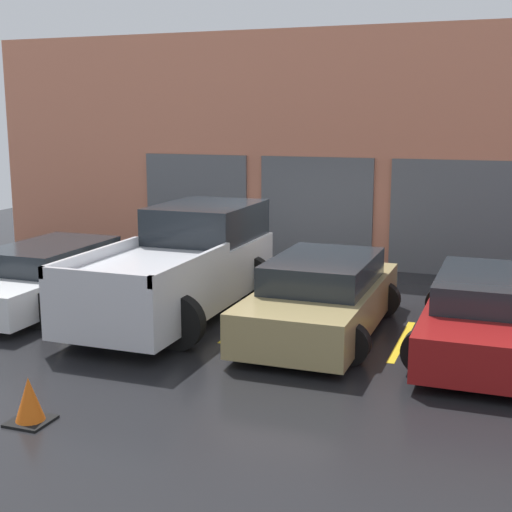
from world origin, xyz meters
The scene contains 10 objects.
ground_plane centered at (0.00, 0.00, 0.00)m, with size 28.00×28.00×0.00m, color black.
shophouse_building centered at (-0.01, 3.29, 2.69)m, with size 17.81×0.68×5.46m.
pickup_truck centered at (-1.32, -1.87, 0.87)m, with size 2.50×5.09×1.85m.
sedan_white centered at (-3.97, -2.13, 0.55)m, with size 2.18×4.46×1.13m.
sedan_side centered at (1.32, -2.13, 0.59)m, with size 2.15×4.30×1.25m.
van_right centered at (3.97, -2.13, 0.56)m, with size 2.28×4.40×1.17m.
parking_stripe_left centered at (-2.65, -2.16, 0.00)m, with size 0.12×2.20×0.01m, color gold.
parking_stripe_centre centered at (0.00, -2.16, 0.00)m, with size 0.12×2.20×0.01m, color gold.
parking_stripe_right centered at (2.65, -2.16, 0.00)m, with size 0.12×2.20×0.01m, color gold.
traffic_cone centered at (-0.95, -6.70, 0.25)m, with size 0.47×0.47×0.55m.
Camera 1 is at (4.20, -13.08, 3.52)m, focal length 50.00 mm.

